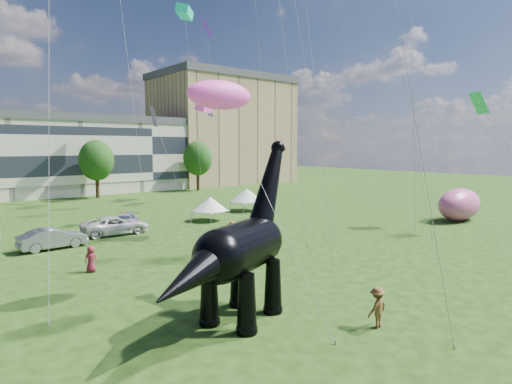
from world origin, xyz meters
TOP-DOWN VIEW (x-y plane):
  - ground at (0.00, 0.00)m, footprint 220.00×220.00m
  - apartment_block at (40.00, 65.00)m, footprint 28.00×18.00m
  - tree_mid_right at (8.00, 53.00)m, footprint 5.20×5.20m
  - tree_far_right at (26.00, 53.00)m, footprint 5.20×5.20m
  - dinosaur_sculpture at (-3.50, 1.97)m, footprint 10.12×5.46m
  - car_grey at (-6.20, 22.14)m, footprint 5.05×2.04m
  - car_white at (-0.35, 24.45)m, footprint 6.05×3.10m
  - car_dark at (1.20, 26.14)m, footprint 4.38×5.05m
  - gazebo_near at (10.18, 24.98)m, footprint 4.43×4.43m
  - gazebo_far at (17.59, 28.09)m, footprint 4.21×4.21m
  - inflatable_pink at (30.87, 8.22)m, footprint 7.03×3.76m
  - visitors at (-6.22, 13.73)m, footprint 51.13×38.70m
  - kites at (-1.84, 25.48)m, footprint 64.47×48.10m

SIDE VIEW (x-z plane):
  - ground at x=0.00m, z-range 0.00..0.00m
  - car_dark at x=1.20m, z-range 0.00..1.40m
  - car_grey at x=-6.20m, z-range 0.00..1.63m
  - car_white at x=-0.35m, z-range 0.00..1.64m
  - visitors at x=-6.22m, z-range -0.03..1.77m
  - inflatable_pink at x=30.87m, z-range 0.00..3.44m
  - gazebo_near at x=10.18m, z-range 0.52..3.09m
  - gazebo_far at x=17.59m, z-range 0.56..3.33m
  - dinosaur_sculpture at x=-3.50m, z-range -1.04..7.46m
  - tree_mid_right at x=8.00m, z-range 1.57..11.01m
  - tree_far_right at x=26.00m, z-range 1.57..11.01m
  - apartment_block at x=40.00m, z-range 0.00..22.00m
  - kites at x=-1.84m, z-range 5.54..34.37m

